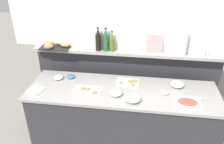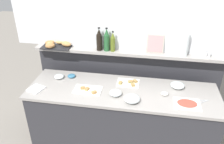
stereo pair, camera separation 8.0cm
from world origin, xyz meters
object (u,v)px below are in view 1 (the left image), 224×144
Objects in this scene: wine_bottle_green at (106,41)px; water_carafe at (184,44)px; wine_bottle_dark at (98,40)px; glass_bowl_extra at (133,98)px; cold_cuts_platter at (188,102)px; condiment_bowl_cream at (165,93)px; salt_shaker at (204,53)px; condiment_bowl_teal at (71,76)px; serving_tongs at (201,100)px; napkin_stack at (36,90)px; pepper_shaker at (208,53)px; glass_bowl_large at (116,93)px; olive_oil_bottle at (112,42)px; sandwich_platter_rear at (88,90)px; glass_bowl_small at (58,77)px; sandwich_platter_side at (128,82)px; bread_basket at (54,45)px; framed_picture at (154,43)px; glass_bowl_medium at (177,84)px.

wine_bottle_green reaches higher than water_carafe.
glass_bowl_extra is at bearing -52.09° from wine_bottle_dark.
condiment_bowl_cream is (-0.24, 0.15, 0.01)m from cold_cuts_platter.
glass_bowl_extra is 2.12× the size of salt_shaker.
condiment_bowl_teal is 1.66m from serving_tongs.
napkin_stack is 2.21m from pepper_shaker.
glass_bowl_extra is 1.17m from pepper_shaker.
olive_oil_bottle is at bearing 102.89° from glass_bowl_large.
sandwich_platter_rear is 1.08× the size of wine_bottle_dark.
olive_oil_bottle reaches higher than pepper_shaker.
napkin_stack is at bearing -177.73° from serving_tongs.
wine_bottle_dark is at bearing 31.54° from glass_bowl_small.
wine_bottle_green is at bearing -179.63° from salt_shaker.
olive_oil_bottle is at bearing -1.14° from wine_bottle_green.
sandwich_platter_side is 0.77m from cold_cuts_platter.
bread_basket reaches higher than cold_cuts_platter.
wine_bottle_dark is at bearing -1.16° from bread_basket.
sandwich_platter_rear is 1.05m from framed_picture.
wine_bottle_dark reaches higher than water_carafe.
glass_bowl_medium is at bearing -14.77° from wine_bottle_dark.
napkin_stack is at bearing -154.76° from framed_picture.
pepper_shaker is (1.23, 0.01, -0.08)m from olive_oil_bottle.
sandwich_platter_side is 0.77m from condiment_bowl_teal.
salt_shaker reaches higher than serving_tongs.
bread_basket is 1.41× the size of water_carafe.
pepper_shaker is (1.75, 0.26, 0.34)m from condiment_bowl_teal.
framed_picture is at bearing 25.24° from napkin_stack.
water_carafe is (0.37, -0.04, 0.03)m from framed_picture.
glass_bowl_extra is at bearing -19.51° from glass_bowl_small.
napkin_stack is at bearing -141.40° from wine_bottle_green.
olive_oil_bottle reaches higher than glass_bowl_large.
glass_bowl_medium is at bearing -142.33° from pepper_shaker.
wine_bottle_green is (-0.78, 0.46, 0.44)m from condiment_bowl_cream.
wine_bottle_dark is at bearing 179.96° from olive_oil_bottle.
serving_tongs is (1.79, -0.23, -0.02)m from glass_bowl_small.
glass_bowl_large is 0.79m from glass_bowl_medium.
wine_bottle_green is at bearing 149.07° from cold_cuts_platter.
wine_bottle_dark reaches higher than cold_cuts_platter.
cold_cuts_platter is at bearing -25.64° from sandwich_platter_side.
glass_bowl_small is at bearing 153.64° from sandwich_platter_rear.
glass_bowl_large reaches higher than napkin_stack.
bread_basket reaches higher than glass_bowl_large.
olive_oil_bottle reaches higher than framed_picture.
glass_bowl_extra is (-0.61, -0.04, 0.02)m from cold_cuts_platter.
sandwich_platter_rear is 1.84× the size of glass_bowl_extra.
salt_shaker is at bearing 68.73° from cold_cuts_platter.
condiment_bowl_teal is at bearing 165.93° from cold_cuts_platter.
bread_basket is at bearing 113.34° from glass_bowl_small.
wine_bottle_green is 1.32m from pepper_shaker.
sandwich_platter_side is at bearing 101.68° from glass_bowl_extra.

